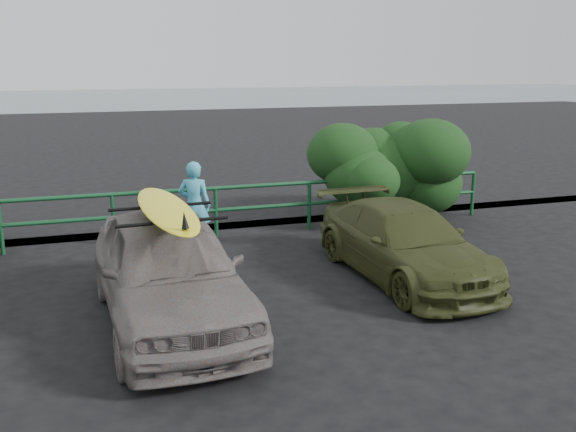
% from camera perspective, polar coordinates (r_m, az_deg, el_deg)
% --- Properties ---
extents(ground, '(80.00, 80.00, 0.00)m').
position_cam_1_polar(ground, '(8.31, -6.00, -11.16)').
color(ground, black).
extents(ocean, '(200.00, 200.00, 0.00)m').
position_cam_1_polar(ocean, '(67.50, -17.05, 10.07)').
color(ocean, slate).
rests_on(ocean, ground).
extents(guardrail, '(14.00, 0.08, 1.04)m').
position_cam_1_polar(guardrail, '(12.83, -10.80, 0.06)').
color(guardrail, '#154C28').
rests_on(guardrail, ground).
extents(shrub_right, '(3.20, 2.40, 1.97)m').
position_cam_1_polar(shrub_right, '(14.66, 8.61, 3.69)').
color(shrub_right, '#183B15').
rests_on(shrub_right, ground).
extents(sedan, '(1.94, 4.48, 1.50)m').
position_cam_1_polar(sedan, '(8.75, -10.54, -4.75)').
color(sedan, slate).
rests_on(sedan, ground).
extents(olive_vehicle, '(1.82, 4.15, 1.19)m').
position_cam_1_polar(olive_vehicle, '(10.64, 10.29, -2.32)').
color(olive_vehicle, '#3B411C').
rests_on(olive_vehicle, ground).
extents(man, '(0.72, 0.62, 1.67)m').
position_cam_1_polar(man, '(12.16, -8.30, 0.94)').
color(man, '#44B1CE').
rests_on(man, ground).
extents(roof_rack, '(1.44, 1.03, 0.05)m').
position_cam_1_polar(roof_rack, '(8.54, -10.76, 0.19)').
color(roof_rack, black).
rests_on(roof_rack, sedan).
extents(surfboard, '(0.74, 3.03, 0.09)m').
position_cam_1_polar(surfboard, '(8.52, -10.78, 0.64)').
color(surfboard, yellow).
rests_on(surfboard, roof_rack).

